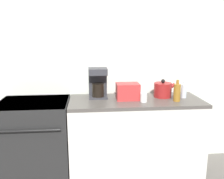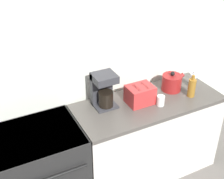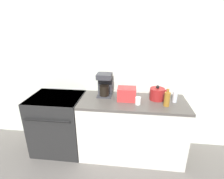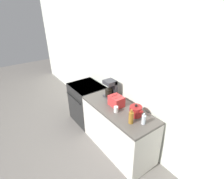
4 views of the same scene
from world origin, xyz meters
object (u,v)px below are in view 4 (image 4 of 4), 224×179
at_px(bottle_clear, 144,120).
at_px(toaster, 116,101).
at_px(stove, 88,103).
at_px(coffee_maker, 111,88).
at_px(kettle, 136,111).
at_px(bottle_amber, 131,118).
at_px(cup_white, 116,109).

bearing_deg(bottle_clear, toaster, -179.48).
bearing_deg(toaster, stove, -178.92).
bearing_deg(stove, coffee_maker, 11.25).
bearing_deg(kettle, bottle_amber, -62.92).
bearing_deg(kettle, cup_white, -144.47).
xyz_separation_m(kettle, bottle_amber, (0.10, -0.19, 0.01)).
xyz_separation_m(kettle, bottle_clear, (0.23, -0.06, -0.01)).
distance_m(stove, cup_white, 1.27).
bearing_deg(bottle_clear, kettle, 165.94).
distance_m(coffee_maker, cup_white, 0.55).
height_order(kettle, coffee_maker, coffee_maker).
distance_m(toaster, bottle_clear, 0.64).
height_order(coffee_maker, bottle_amber, coffee_maker).
bearing_deg(bottle_clear, coffee_maker, 173.26).
xyz_separation_m(kettle, toaster, (-0.42, -0.06, 0.01)).
relative_size(stove, bottle_clear, 4.78).
bearing_deg(bottle_amber, cup_white, 179.73).
height_order(toaster, bottle_amber, bottle_amber).
bearing_deg(bottle_clear, bottle_amber, -133.85).
height_order(kettle, toaster, kettle).
bearing_deg(bottle_clear, cup_white, -164.92).
bearing_deg(cup_white, stove, 174.80).
distance_m(coffee_maker, bottle_amber, 0.87).
height_order(kettle, bottle_clear, kettle).
bearing_deg(toaster, bottle_clear, 0.52).
xyz_separation_m(stove, coffee_maker, (0.70, 0.14, 0.60)).
distance_m(toaster, cup_white, 0.20).
xyz_separation_m(kettle, cup_white, (-0.26, -0.19, -0.03)).
height_order(stove, bottle_clear, bottle_clear).
xyz_separation_m(toaster, bottle_clear, (0.64, 0.01, -0.01)).
xyz_separation_m(toaster, cup_white, (0.15, -0.13, -0.04)).
bearing_deg(bottle_amber, kettle, 117.08).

